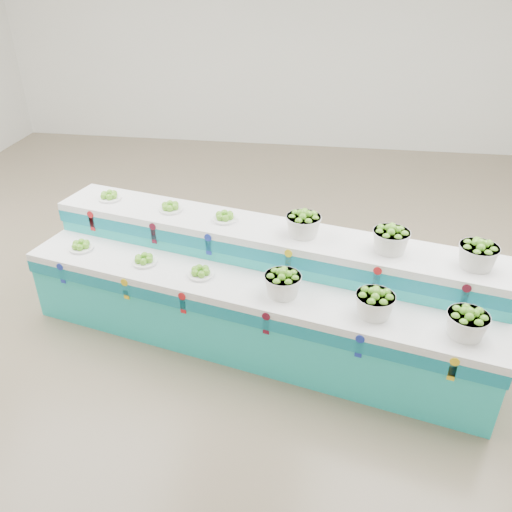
# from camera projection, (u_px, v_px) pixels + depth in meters

# --- Properties ---
(ground) EXTENTS (10.00, 10.00, 0.00)m
(ground) POSITION_uv_depth(u_px,v_px,m) (228.00, 291.00, 5.71)
(ground) COLOR #766850
(ground) RESTS_ON ground
(back_wall) EXTENTS (10.00, 0.00, 10.00)m
(back_wall) POSITION_uv_depth(u_px,v_px,m) (281.00, 31.00, 8.95)
(back_wall) COLOR silver
(back_wall) RESTS_ON ground
(display_stand) EXTENTS (4.44, 2.06, 1.02)m
(display_stand) POSITION_uv_depth(u_px,v_px,m) (256.00, 290.00, 4.83)
(display_stand) COLOR #26C6C0
(display_stand) RESTS_ON ground
(plate_lower_left) EXTENTS (0.28, 0.28, 0.09)m
(plate_lower_left) POSITION_uv_depth(u_px,v_px,m) (81.00, 245.00, 5.03)
(plate_lower_left) COLOR white
(plate_lower_left) RESTS_ON display_stand
(plate_lower_mid) EXTENTS (0.28, 0.28, 0.09)m
(plate_lower_mid) POSITION_uv_depth(u_px,v_px,m) (144.00, 259.00, 4.80)
(plate_lower_mid) COLOR white
(plate_lower_mid) RESTS_ON display_stand
(plate_lower_right) EXTENTS (0.28, 0.28, 0.09)m
(plate_lower_right) POSITION_uv_depth(u_px,v_px,m) (200.00, 271.00, 4.62)
(plate_lower_right) COLOR white
(plate_lower_right) RESTS_ON display_stand
(basket_lower_left) EXTENTS (0.37, 0.37, 0.22)m
(basket_lower_left) POSITION_uv_depth(u_px,v_px,m) (283.00, 283.00, 4.34)
(basket_lower_left) COLOR silver
(basket_lower_left) RESTS_ON display_stand
(basket_lower_mid) EXTENTS (0.37, 0.37, 0.22)m
(basket_lower_mid) POSITION_uv_depth(u_px,v_px,m) (375.00, 303.00, 4.10)
(basket_lower_mid) COLOR silver
(basket_lower_mid) RESTS_ON display_stand
(basket_lower_right) EXTENTS (0.37, 0.37, 0.22)m
(basket_lower_right) POSITION_uv_depth(u_px,v_px,m) (467.00, 323.00, 3.88)
(basket_lower_right) COLOR silver
(basket_lower_right) RESTS_ON display_stand
(plate_upper_left) EXTENTS (0.28, 0.28, 0.09)m
(plate_upper_left) POSITION_uv_depth(u_px,v_px,m) (109.00, 195.00, 5.30)
(plate_upper_left) COLOR white
(plate_upper_left) RESTS_ON display_stand
(plate_upper_mid) EXTENTS (0.28, 0.28, 0.09)m
(plate_upper_mid) POSITION_uv_depth(u_px,v_px,m) (170.00, 206.00, 5.08)
(plate_upper_mid) COLOR white
(plate_upper_mid) RESTS_ON display_stand
(plate_upper_right) EXTENTS (0.28, 0.28, 0.09)m
(plate_upper_right) POSITION_uv_depth(u_px,v_px,m) (225.00, 216.00, 4.89)
(plate_upper_right) COLOR white
(plate_upper_right) RESTS_ON display_stand
(basket_upper_left) EXTENTS (0.37, 0.37, 0.22)m
(basket_upper_left) POSITION_uv_depth(u_px,v_px,m) (303.00, 224.00, 4.61)
(basket_upper_left) COLOR silver
(basket_upper_left) RESTS_ON display_stand
(basket_upper_mid) EXTENTS (0.37, 0.37, 0.22)m
(basket_upper_mid) POSITION_uv_depth(u_px,v_px,m) (391.00, 239.00, 4.37)
(basket_upper_mid) COLOR silver
(basket_upper_mid) RESTS_ON display_stand
(basket_upper_right) EXTENTS (0.37, 0.37, 0.22)m
(basket_upper_right) POSITION_uv_depth(u_px,v_px,m) (478.00, 254.00, 4.15)
(basket_upper_right) COLOR silver
(basket_upper_right) RESTS_ON display_stand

